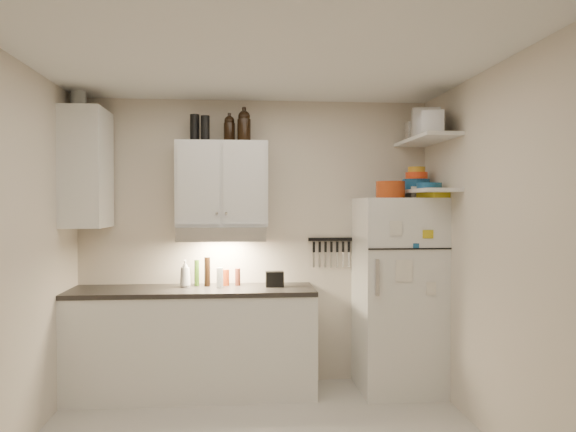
{
  "coord_description": "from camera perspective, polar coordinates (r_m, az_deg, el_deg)",
  "views": [
    {
      "loc": [
        -0.14,
        -3.68,
        1.65
      ],
      "look_at": [
        0.25,
        0.9,
        1.55
      ],
      "focal_mm": 35.0,
      "sensor_mm": 36.0,
      "label": 1
    }
  ],
  "objects": [
    {
      "name": "thermos_a",
      "position": [
        5.03,
        -8.41,
        8.79
      ],
      "size": [
        0.09,
        0.09,
        0.22
      ],
      "primitive_type": "cylinder",
      "rotation": [
        0.0,
        0.0,
        0.19
      ],
      "color": "black",
      "rests_on": "upper_cabinet"
    },
    {
      "name": "shelf_hi",
      "position": [
        5.0,
        13.84,
        7.53
      ],
      "size": [
        0.3,
        0.95,
        0.03
      ],
      "primitive_type": "cube",
      "color": "white",
      "rests_on": "right_wall"
    },
    {
      "name": "side_cabinet",
      "position": [
        5.06,
        -19.77,
        4.57
      ],
      "size": [
        0.33,
        0.55,
        1.0
      ],
      "primitive_type": "cube",
      "color": "white",
      "rests_on": "left_wall"
    },
    {
      "name": "growler_b",
      "position": [
        5.01,
        -4.48,
        9.14
      ],
      "size": [
        0.15,
        0.15,
        0.28
      ],
      "primitive_type": null,
      "rotation": [
        0.0,
        0.0,
        0.33
      ],
      "color": "black",
      "rests_on": "upper_cabinet"
    },
    {
      "name": "clear_bottle",
      "position": [
        4.94,
        -6.94,
        -6.24
      ],
      "size": [
        0.06,
        0.06,
        0.17
      ],
      "primitive_type": "cylinder",
      "rotation": [
        0.0,
        0.0,
        0.06
      ],
      "color": "silver",
      "rests_on": "countertop"
    },
    {
      "name": "right_wall",
      "position": [
        4.09,
        20.54,
        -3.73
      ],
      "size": [
        0.02,
        3.0,
        2.6
      ],
      "primitive_type": "cube",
      "color": "beige",
      "rests_on": "ground"
    },
    {
      "name": "stock_pot",
      "position": [
        5.26,
        13.06,
        8.31
      ],
      "size": [
        0.3,
        0.3,
        0.17
      ],
      "primitive_type": "cylinder",
      "rotation": [
        0.0,
        0.0,
        -0.29
      ],
      "color": "silver",
      "rests_on": "shelf_hi"
    },
    {
      "name": "soap_bottle",
      "position": [
        5.01,
        -10.4,
        -5.62
      ],
      "size": [
        0.11,
        0.11,
        0.27
      ],
      "primitive_type": "imported",
      "rotation": [
        0.0,
        0.0,
        -0.11
      ],
      "color": "white",
      "rests_on": "countertop"
    },
    {
      "name": "bowl_yellow",
      "position": [
        5.16,
        12.93,
        4.61
      ],
      "size": [
        0.15,
        0.15,
        0.05
      ],
      "primitive_type": "cylinder",
      "color": "gold",
      "rests_on": "bowl_orange"
    },
    {
      "name": "tin_a",
      "position": [
        4.89,
        13.81,
        9.18
      ],
      "size": [
        0.27,
        0.25,
        0.23
      ],
      "primitive_type": "cube",
      "rotation": [
        0.0,
        0.0,
        -0.24
      ],
      "color": "#AAAAAD",
      "rests_on": "shelf_hi"
    },
    {
      "name": "base_cabinet",
      "position": [
        5.04,
        -9.63,
        -12.66
      ],
      "size": [
        2.1,
        0.6,
        0.88
      ],
      "primitive_type": "cube",
      "color": "white",
      "rests_on": "floor"
    },
    {
      "name": "bowl_orange",
      "position": [
        5.16,
        12.93,
        4.02
      ],
      "size": [
        0.2,
        0.2,
        0.06
      ],
      "primitive_type": "cylinder",
      "color": "#EE3F16",
      "rests_on": "bowl_teal"
    },
    {
      "name": "red_jar",
      "position": [
        5.07,
        -6.39,
        -6.22
      ],
      "size": [
        0.08,
        0.08,
        0.14
      ],
      "primitive_type": "cylinder",
      "rotation": [
        0.0,
        0.0,
        0.05
      ],
      "color": "#A73A13",
      "rests_on": "countertop"
    },
    {
      "name": "book_stack",
      "position": [
        4.89,
        14.63,
        2.26
      ],
      "size": [
        0.26,
        0.29,
        0.08
      ],
      "primitive_type": "cube",
      "rotation": [
        0.0,
        0.0,
        0.34
      ],
      "color": "gold",
      "rests_on": "fridge"
    },
    {
      "name": "bowl_teal",
      "position": [
        5.19,
        12.89,
        3.13
      ],
      "size": [
        0.25,
        0.25,
        0.1
      ],
      "primitive_type": "cylinder",
      "color": "navy",
      "rests_on": "shelf_lo"
    },
    {
      "name": "oil_bottle",
      "position": [
        5.08,
        -9.25,
        -5.73
      ],
      "size": [
        0.06,
        0.06,
        0.23
      ],
      "primitive_type": "cylinder",
      "rotation": [
        0.0,
        0.0,
        0.42
      ],
      "color": "#325715",
      "rests_on": "countertop"
    },
    {
      "name": "spice_jar",
      "position": [
        5.01,
        12.72,
        2.36
      ],
      "size": [
        0.08,
        0.08,
        0.1
      ],
      "primitive_type": "cylinder",
      "rotation": [
        0.0,
        0.0,
        0.36
      ],
      "color": "silver",
      "rests_on": "fridge"
    },
    {
      "name": "range_hood",
      "position": [
        4.96,
        -6.72,
        -1.77
      ],
      "size": [
        0.76,
        0.46,
        0.12
      ],
      "primitive_type": "cube",
      "color": "silver",
      "rests_on": "back_wall"
    },
    {
      "name": "tin_b",
      "position": [
        4.69,
        14.54,
        9.2
      ],
      "size": [
        0.23,
        0.23,
        0.17
      ],
      "primitive_type": "cube",
      "rotation": [
        0.0,
        0.0,
        -0.38
      ],
      "color": "#AAAAAD",
      "rests_on": "shelf_hi"
    },
    {
      "name": "ceiling",
      "position": [
        3.81,
        -2.69,
        15.87
      ],
      "size": [
        3.2,
        3.0,
        0.02
      ],
      "primitive_type": "cube",
      "color": "silver",
      "rests_on": "ground"
    },
    {
      "name": "left_wall",
      "position": [
        3.97,
        -26.61,
        -3.93
      ],
      "size": [
        0.02,
        3.0,
        2.6
      ],
      "primitive_type": "cube",
      "color": "beige",
      "rests_on": "ground"
    },
    {
      "name": "thermos_b",
      "position": [
        5.09,
        -9.46,
        8.79
      ],
      "size": [
        0.11,
        0.11,
        0.24
      ],
      "primitive_type": "cylinder",
      "rotation": [
        0.0,
        0.0,
        0.39
      ],
      "color": "black",
      "rests_on": "upper_cabinet"
    },
    {
      "name": "knife_strip",
      "position": [
        5.24,
        4.36,
        -2.37
      ],
      "size": [
        0.42,
        0.02,
        0.03
      ],
      "primitive_type": "cube",
      "color": "black",
      "rests_on": "back_wall"
    },
    {
      "name": "countertop",
      "position": [
        4.95,
        -9.65,
        -7.48
      ],
      "size": [
        2.1,
        0.62,
        0.04
      ],
      "primitive_type": "cube",
      "color": "#262321",
      "rests_on": "base_cabinet"
    },
    {
      "name": "caddy",
      "position": [
        4.97,
        -1.37,
        -6.42
      ],
      "size": [
        0.16,
        0.11,
        0.13
      ],
      "primitive_type": "cube",
      "rotation": [
        0.0,
        0.0,
        0.0
      ],
      "color": "black",
      "rests_on": "countertop"
    },
    {
      "name": "upper_cabinet",
      "position": [
        5.02,
        -6.71,
        3.23
      ],
      "size": [
        0.8,
        0.33,
        0.75
      ],
      "primitive_type": "cube",
      "color": "white",
      "rests_on": "back_wall"
    },
    {
      "name": "pepper_mill",
      "position": [
        5.06,
        -5.13,
        -6.18
      ],
      "size": [
        0.06,
        0.06,
        0.15
      ],
      "primitive_type": "cylinder",
      "rotation": [
        0.0,
        0.0,
        0.42
      ],
      "color": "#5A281B",
      "rests_on": "countertop"
    },
    {
      "name": "growler_a",
      "position": [
        5.05,
        -5.98,
        8.84
      ],
      "size": [
        0.13,
        0.13,
        0.24
      ],
      "primitive_type": null,
      "rotation": [
        0.0,
        0.0,
        0.44
      ],
      "color": "black",
      "rests_on": "upper_cabinet"
    },
    {
      "name": "plates",
      "position": [
        4.9,
        14.15,
        2.98
      ],
      "size": [
        0.24,
        0.24,
        0.05
      ],
      "primitive_type": "cylinder",
      "rotation": [
        0.0,
        0.0,
        -0.13
      ],
      "color": "navy",
      "rests_on": "shelf_lo"
    },
    {
      "name": "side_jar",
      "position": [
        5.16,
        -20.53,
        11.06
      ],
      "size": [
        0.15,
        0.15,
        0.17
      ],
      "primitive_type": "cylinder",
      "rotation": [
        0.0,
        0.0,
        -0.16
      ],
      "color": "silver",
      "rests_on": "side_cabinet"
    },
    {
      "name": "vinegar_bottle",
      "position": [
        5.04,
        -8.2,
        -5.62
      ],
      "size": [
        0.07,
        0.07,
        0.26
      ],
      "primitive_type": "cylinder",
      "rotation": [
        0.0,
        0.0,
        0.25
      ],
      "color": "black",
      "rests_on": "countertop"
    },
    {
      "name": "dutch_oven",
      "position": [
        4.94,
        10.36,
        2.65
      ],
      "size": [
        0.28,
        0.28,
        0.15
      ],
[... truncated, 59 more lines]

